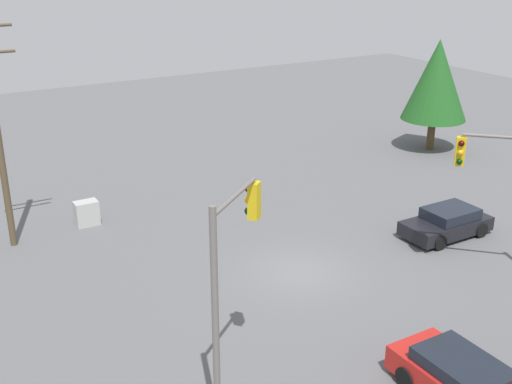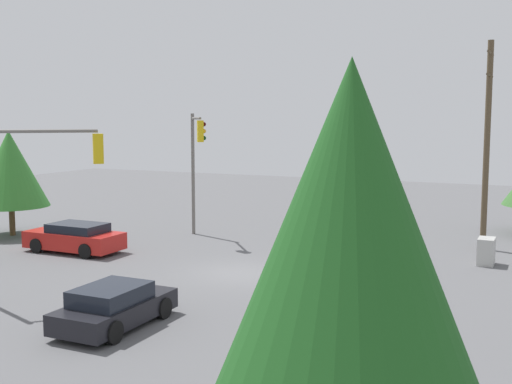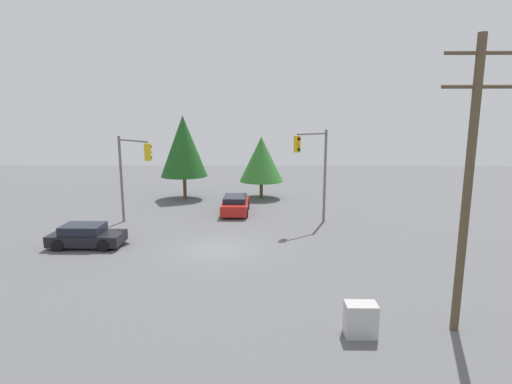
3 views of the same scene
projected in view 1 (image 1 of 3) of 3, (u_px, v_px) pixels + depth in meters
name	position (u px, v px, depth m)	size (l,w,h in m)	color
ground_plane	(299.00, 272.00, 25.20)	(80.00, 80.00, 0.00)	#5B5B5E
sedan_dark	(447.00, 223.00, 28.17)	(4.02, 1.98, 1.28)	black
sedan_red	(466.00, 384.00, 17.71)	(2.04, 4.59, 1.36)	red
traffic_signal_main	(231.00, 267.00, 16.38)	(2.41, 2.02, 6.43)	slate
electrical_cabinet	(87.00, 213.00, 29.29)	(1.05, 0.67, 1.14)	#B2B2AD
tree_left	(436.00, 80.00, 38.88)	(3.96, 3.96, 6.83)	#4C3823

